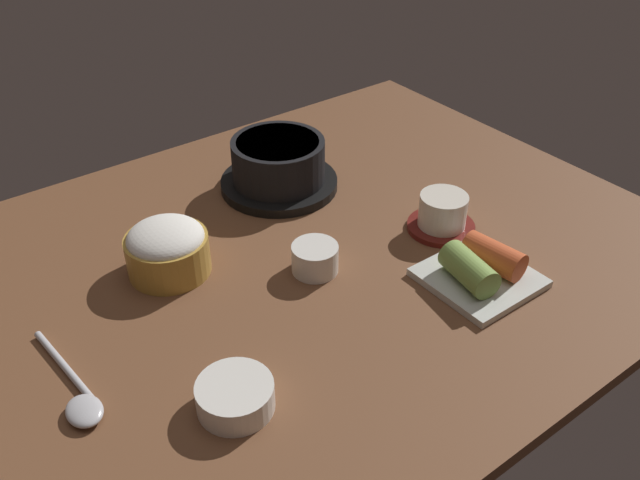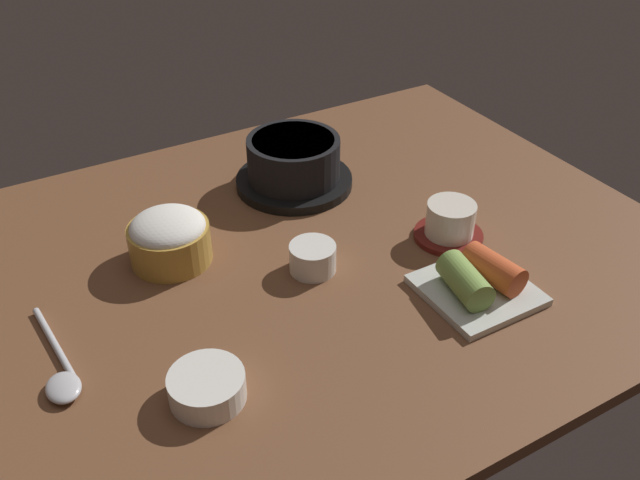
{
  "view_description": "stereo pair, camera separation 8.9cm",
  "coord_description": "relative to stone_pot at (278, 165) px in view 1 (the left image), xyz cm",
  "views": [
    {
      "loc": [
        -41.45,
        -59.79,
        56.4
      ],
      "look_at": [
        2.0,
        -2.0,
        5.0
      ],
      "focal_mm": 38.4,
      "sensor_mm": 36.0,
      "label": 1
    },
    {
      "loc": [
        -34.06,
        -64.67,
        56.4
      ],
      "look_at": [
        2.0,
        -2.0,
        5.0
      ],
      "focal_mm": 38.4,
      "sensor_mm": 36.0,
      "label": 2
    }
  ],
  "objects": [
    {
      "name": "tea_cup_with_saucer",
      "position": [
        11.69,
        -23.11,
        -1.29
      ],
      "size": [
        9.49,
        9.49,
        5.42
      ],
      "color": "maroon",
      "rests_on": "dining_table"
    },
    {
      "name": "rice_bowl",
      "position": [
        -23.0,
        -8.84,
        -0.26
      ],
      "size": [
        10.6,
        10.6,
        7.0
      ],
      "color": "#B78C38",
      "rests_on": "dining_table"
    },
    {
      "name": "side_bowl_near",
      "position": [
        -28.0,
        -33.42,
        -2.15
      ],
      "size": [
        8.03,
        8.03,
        3.09
      ],
      "color": "white",
      "rests_on": "dining_table"
    },
    {
      "name": "kimchi_plate",
      "position": [
        7.18,
        -34.27,
        -1.9
      ],
      "size": [
        12.84,
        12.84,
        4.85
      ],
      "color": "silver",
      "rests_on": "dining_table"
    },
    {
      "name": "dining_table",
      "position": [
        -8.01,
        -16.42,
        -4.81
      ],
      "size": [
        100.0,
        76.0,
        2.0
      ],
      "primitive_type": "cube",
      "color": "brown",
      "rests_on": "ground"
    },
    {
      "name": "spoon",
      "position": [
        -40.56,
        -23.14,
        -3.19
      ],
      "size": [
        3.6,
        16.76,
        1.35
      ],
      "color": "#B7B7BC",
      "rests_on": "dining_table"
    },
    {
      "name": "banchan_cup_center",
      "position": [
        -7.84,
        -20.01,
        -1.81
      ],
      "size": [
        6.04,
        6.04,
        3.74
      ],
      "color": "white",
      "rests_on": "dining_table"
    },
    {
      "name": "stone_pot",
      "position": [
        0.0,
        0.0,
        0.0
      ],
      "size": [
        17.9,
        17.9,
        7.88
      ],
      "color": "black",
      "rests_on": "dining_table"
    }
  ]
}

